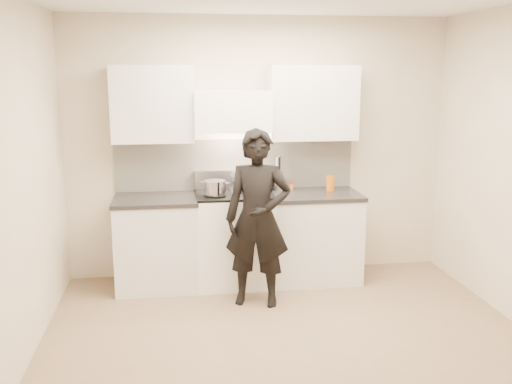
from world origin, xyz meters
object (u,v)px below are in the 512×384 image
counter_right (314,236)px  person (258,218)px  stove (234,238)px  wok (249,179)px  utensil_crock (278,180)px

counter_right → person: (-0.67, -0.58, 0.36)m
stove → wok: (0.16, 0.10, 0.58)m
counter_right → wok: (-0.67, 0.10, 0.60)m
stove → utensil_crock: (0.48, 0.19, 0.55)m
person → counter_right: bearing=56.2°
stove → person: (0.16, -0.58, 0.35)m
stove → utensil_crock: utensil_crock is taller
stove → wok: bearing=30.9°
person → wok: bearing=105.3°
counter_right → utensil_crock: (-0.35, 0.19, 0.57)m
counter_right → stove: bearing=-180.0°
stove → wok: size_ratio=2.16×
counter_right → wok: bearing=171.8°
stove → person: 0.69m
wok → person: size_ratio=0.27×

